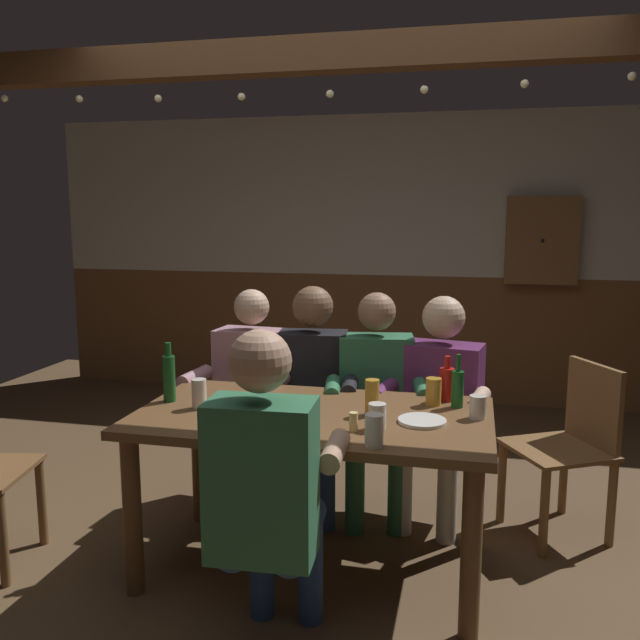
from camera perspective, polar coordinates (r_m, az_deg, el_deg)
name	(u,v)px	position (r m, az deg, el deg)	size (l,w,h in m)	color
ground_plane	(312,572)	(3.29, -0.72, -20.62)	(7.38, 7.38, 0.00)	brown
back_wall_upper	(395,196)	(5.84, 6.41, 10.45)	(6.15, 0.12, 1.35)	beige
back_wall_wainscot	(393,336)	(5.94, 6.20, -1.38)	(6.15, 0.12, 1.09)	brown
ceiling_beam	(332,54)	(3.34, 1.06, 21.65)	(5.54, 0.14, 0.16)	brown
dining_table	(313,437)	(3.05, -0.62, -9.93)	(1.57, 0.88, 0.75)	brown
person_0	(248,386)	(3.80, -6.13, -5.61)	(0.56, 0.55, 1.21)	#B78493
person_1	(312,387)	(3.69, -0.72, -5.75)	(0.55, 0.56, 1.23)	black
person_2	(376,394)	(3.63, 4.79, -6.28)	(0.57, 0.56, 1.21)	#33724C
person_3	(439,397)	(3.61, 10.04, -6.42)	(0.60, 0.59, 1.20)	#6B2D66
person_4	(267,485)	(2.43, -4.50, -13.79)	(0.52, 0.52, 1.26)	#33724C
chair_empty_near_left	(571,443)	(3.68, 20.58, -9.76)	(0.60, 0.60, 0.88)	brown
table_candle	(353,422)	(2.77, 2.86, -8.64)	(0.04, 0.04, 0.08)	#F9E08C
condiment_caddy	(297,427)	(2.75, -1.94, -9.07)	(0.14, 0.10, 0.05)	#B2B7BC
plate_0	(422,421)	(2.92, 8.68, -8.45)	(0.21, 0.21, 0.01)	white
bottle_0	(169,377)	(3.24, -12.71, -4.74)	(0.06, 0.06, 0.28)	#195923
bottle_1	(447,383)	(3.24, 10.73, -5.29)	(0.07, 0.07, 0.21)	red
bottle_2	(458,388)	(3.14, 11.61, -5.66)	(0.06, 0.06, 0.25)	#195923
pint_glass_0	(478,407)	(3.00, 13.25, -7.22)	(0.07, 0.07, 0.10)	white
pint_glass_1	(372,397)	(2.98, 4.45, -6.56)	(0.06, 0.06, 0.16)	gold
pint_glass_2	(374,430)	(2.59, 4.62, -9.34)	(0.07, 0.07, 0.13)	white
pint_glass_3	(377,416)	(2.80, 4.88, -8.16)	(0.07, 0.07, 0.11)	white
pint_glass_4	(263,413)	(2.82, -4.84, -7.92)	(0.08, 0.08, 0.12)	#E5C64C
pint_glass_5	(199,394)	(3.11, -10.23, -6.19)	(0.07, 0.07, 0.14)	white
pint_glass_6	(228,415)	(2.78, -7.82, -8.03)	(0.06, 0.06, 0.14)	#E5C64C
pint_glass_7	(433,392)	(3.16, 9.62, -6.01)	(0.07, 0.07, 0.13)	gold
wall_dart_cabinet	(542,240)	(5.70, 18.34, 6.44)	(0.56, 0.15, 0.70)	brown
string_lights	(330,88)	(3.27, 0.86, 19.11)	(4.34, 0.04, 0.10)	#F9EAB2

